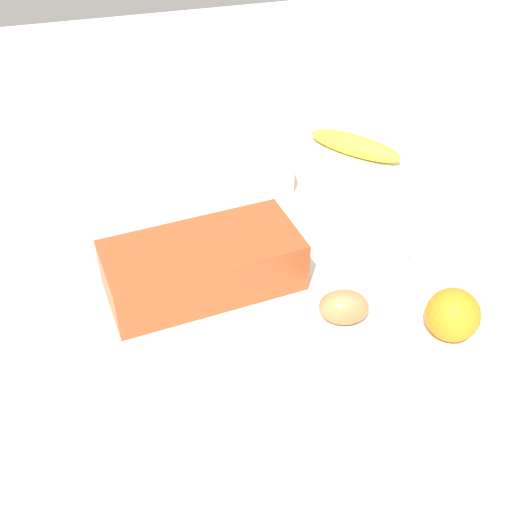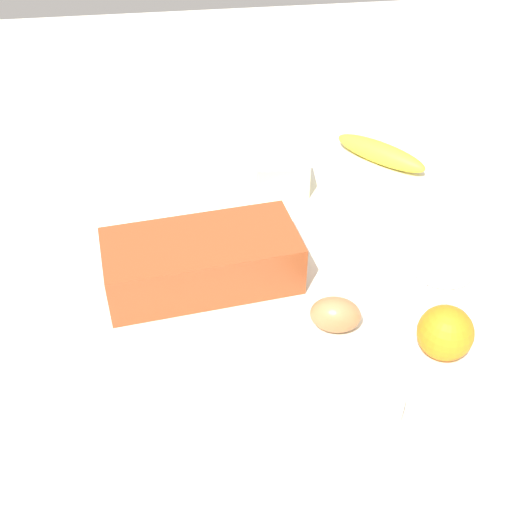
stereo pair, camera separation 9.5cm
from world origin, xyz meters
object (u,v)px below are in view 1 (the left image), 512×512
Objects in this scene: flour_bowl at (436,260)px; egg_near_butter at (344,307)px; sugar_bowl at (374,384)px; butter_block at (265,174)px; loaf_pan at (203,265)px; banana at (355,146)px; orange_fruit at (453,315)px.

flour_bowl is 0.18m from egg_near_butter.
egg_near_butter is at bearing -96.25° from sugar_bowl.
flour_bowl is at bearing 121.65° from butter_block.
egg_near_butter is (-0.02, -0.14, -0.00)m from sugar_bowl.
loaf_pan is at bearing 55.09° from butter_block.
banana is (-0.20, -0.55, -0.01)m from sugar_bowl.
butter_block is at bearing -88.00° from egg_near_butter.
butter_block is (0.20, 0.07, 0.01)m from banana.
butter_block is (0.14, -0.41, -0.01)m from orange_fruit.
flour_bowl is 0.65× the size of banana.
orange_fruit reaches higher than banana.
orange_fruit is 1.05× the size of egg_near_butter.
flour_bowl is 1.78× the size of egg_near_butter.
egg_near_butter is at bearing 92.00° from butter_block.
orange_fruit is (0.06, 0.48, 0.02)m from banana.
loaf_pan reaches higher than banana.
banana is 0.21m from butter_block.
orange_fruit is at bearing 83.05° from banana.
sugar_bowl is 0.59m from banana.
loaf_pan reaches higher than flour_bowl.
flour_bowl is 0.97× the size of sugar_bowl.
banana is 2.59× the size of orange_fruit.
banana is (-0.36, -0.30, -0.02)m from loaf_pan.
flour_bowl reaches higher than banana.
orange_fruit is (-0.14, -0.07, 0.01)m from sugar_bowl.
flour_bowl reaches higher than egg_near_butter.
sugar_bowl reaches higher than flour_bowl.
banana is at bearing -96.95° from orange_fruit.
orange_fruit is (-0.30, 0.18, -0.01)m from loaf_pan.
orange_fruit is at bearing 153.67° from egg_near_butter.
loaf_pan is at bearing -35.01° from egg_near_butter.
loaf_pan is 4.21× the size of egg_near_butter.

